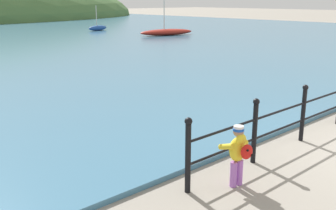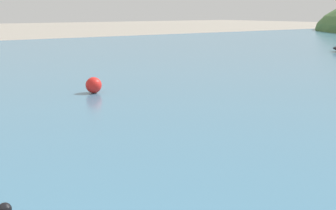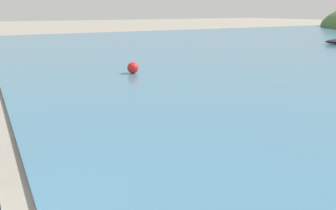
# 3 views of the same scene
# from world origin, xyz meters

# --- Properties ---
(mooring_buoy) EXTENTS (0.53, 0.53, 0.53)m
(mooring_buoy) POSITION_xyz_m (-10.35, 7.67, 0.37)
(mooring_buoy) COLOR red
(mooring_buoy) RESTS_ON water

